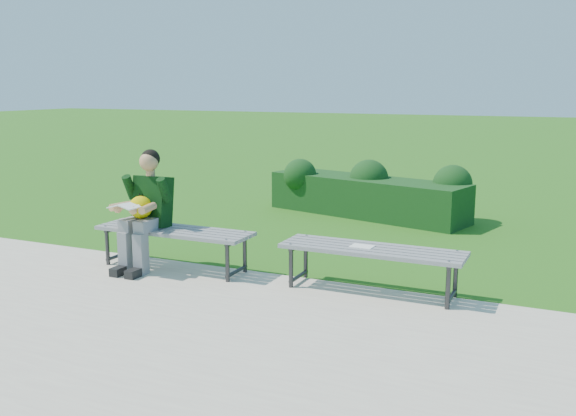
{
  "coord_description": "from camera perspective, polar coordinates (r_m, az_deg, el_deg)",
  "views": [
    {
      "loc": [
        2.96,
        -6.02,
        2.02
      ],
      "look_at": [
        0.29,
        -0.16,
        0.79
      ],
      "focal_mm": 40.0,
      "sensor_mm": 36.0,
      "label": 1
    }
  ],
  "objects": [
    {
      "name": "ground",
      "position": [
        7.0,
        -1.66,
        -5.97
      ],
      "size": [
        80.0,
        80.0,
        0.0
      ],
      "color": "#396D22",
      "rests_on": "ground"
    },
    {
      "name": "walkway",
      "position": [
        5.57,
        -9.75,
        -10.52
      ],
      "size": [
        30.0,
        3.5,
        0.02
      ],
      "color": "beige",
      "rests_on": "ground"
    },
    {
      "name": "hedge",
      "position": [
        10.18,
        7.23,
        1.42
      ],
      "size": [
        3.34,
        1.6,
        0.88
      ],
      "color": "#154417",
      "rests_on": "ground"
    },
    {
      "name": "bench_left",
      "position": [
        7.19,
        -10.09,
        -2.26
      ],
      "size": [
        1.8,
        0.5,
        0.46
      ],
      "color": "slate",
      "rests_on": "walkway"
    },
    {
      "name": "bench_right",
      "position": [
        6.32,
        7.46,
        -3.99
      ],
      "size": [
        1.8,
        0.5,
        0.46
      ],
      "color": "slate",
      "rests_on": "walkway"
    },
    {
      "name": "seated_boy",
      "position": [
        7.22,
        -12.56,
        0.13
      ],
      "size": [
        0.56,
        0.76,
        1.31
      ],
      "color": "slate",
      "rests_on": "walkway"
    },
    {
      "name": "paper_sheet",
      "position": [
        6.33,
        6.61,
        -3.4
      ],
      "size": [
        0.23,
        0.17,
        0.01
      ],
      "color": "white",
      "rests_on": "bench_right"
    }
  ]
}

